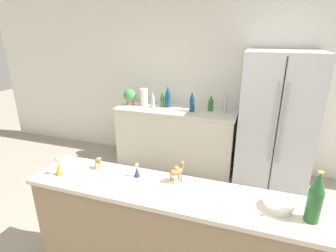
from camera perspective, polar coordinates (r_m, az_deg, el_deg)
The scene contains 18 objects.
wall_back at distance 4.05m, azimuth 9.82°, elevation 9.19°, with size 8.00×0.06×2.55m.
back_counter at distance 4.07m, azimuth 1.64°, elevation -2.43°, with size 1.80×0.63×0.92m.
refrigerator at distance 3.71m, azimuth 22.32°, elevation 0.91°, with size 0.91×0.76×1.79m.
bar_counter at distance 2.23m, azimuth -0.01°, elevation -23.69°, with size 2.15×0.46×0.93m.
potted_plant at distance 4.17m, azimuth -8.33°, elevation 6.41°, with size 0.19×0.19×0.24m.
paper_towel_roll at distance 4.10m, azimuth -5.24°, elevation 6.31°, with size 0.12×0.12×0.26m.
back_bottle_0 at distance 3.98m, azimuth -0.02°, elevation 6.30°, with size 0.08×0.08×0.32m.
back_bottle_1 at distance 3.99m, azimuth -1.24°, elevation 5.84°, with size 0.06×0.06×0.25m.
back_bottle_2 at distance 3.77m, azimuth 5.27°, elevation 5.31°, with size 0.07×0.07×0.30m.
back_bottle_3 at distance 3.97m, azimuth -3.36°, elevation 5.71°, with size 0.06×0.06×0.25m.
back_bottle_4 at distance 3.79m, azimuth 12.38°, elevation 5.12°, with size 0.06×0.06×0.32m.
back_bottle_5 at distance 3.84m, azimuth 9.30°, elevation 4.89°, with size 0.08×0.08×0.24m.
wine_bottle at distance 1.80m, azimuth 29.44°, elevation -13.49°, with size 0.09×0.09×0.33m.
fruit_bowl at distance 1.89m, azimuth 22.89°, elevation -15.47°, with size 0.20×0.20×0.05m.
camel_figurine at distance 2.24m, azimuth -14.97°, elevation -7.42°, with size 0.09×0.08×0.12m.
camel_figurine_second at distance 1.98m, azimuth 1.91°, elevation -9.75°, with size 0.11×0.12×0.16m.
wise_man_figurine_crimson at distance 2.25m, azimuth -22.64°, elevation -8.24°, with size 0.07×0.07×0.16m.
wise_man_figurine_purple at distance 2.08m, azimuth -6.77°, elevation -9.67°, with size 0.05×0.05×0.12m.
Camera 1 is at (0.61, -1.21, 2.00)m, focal length 28.00 mm.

